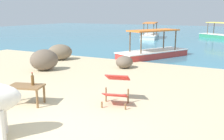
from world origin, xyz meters
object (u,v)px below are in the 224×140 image
object	(u,v)px
deck_chair_near	(117,87)
boat_red	(153,52)
low_bench_table	(26,89)
bottle	(33,80)
boat_green	(221,35)
boat_white	(150,35)

from	to	relation	value
deck_chair_near	boat_red	world-z (taller)	boat_red
low_bench_table	bottle	distance (m)	0.25
bottle	deck_chair_near	bearing A→B (deg)	28.40
low_bench_table	boat_green	distance (m)	18.90
bottle	boat_white	distance (m)	16.27
boat_red	low_bench_table	bearing A→B (deg)	24.41
boat_white	boat_red	world-z (taller)	same
boat_white	boat_green	bearing A→B (deg)	-75.04
deck_chair_near	boat_green	distance (m)	17.74
boat_green	bottle	bearing A→B (deg)	-62.97
low_bench_table	boat_red	bearing A→B (deg)	68.23
low_bench_table	boat_green	size ratio (longest dim) A/B	0.23
low_bench_table	boat_white	size ratio (longest dim) A/B	0.22
boat_white	low_bench_table	bearing A→B (deg)	177.60
bottle	boat_white	bearing A→B (deg)	99.46
boat_green	boat_white	bearing A→B (deg)	-118.91
boat_red	boat_green	xyz separation A→B (m)	(2.11, 11.29, 0.00)
bottle	boat_green	distance (m)	18.79
deck_chair_near	boat_green	bearing A→B (deg)	161.68
bottle	deck_chair_near	distance (m)	1.89
deck_chair_near	low_bench_table	bearing A→B (deg)	-76.39
low_bench_table	deck_chair_near	world-z (taller)	deck_chair_near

